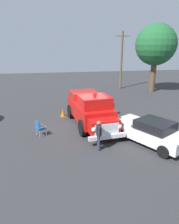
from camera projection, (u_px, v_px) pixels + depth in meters
name	position (u px, v px, depth m)	size (l,w,h in m)	color
ground_plane	(86.00, 126.00, 14.57)	(60.00, 60.00, 0.00)	#333335
vintage_fire_truck	(90.00, 109.00, 14.43)	(6.17, 2.96, 2.59)	black
classic_hot_rod	(149.00, 131.00, 11.94)	(4.71, 3.76, 1.46)	black
lawn_chair_near_truck	(111.00, 108.00, 16.73)	(0.67, 0.67, 1.02)	#B7BABF
lawn_chair_spare	(39.00, 127.00, 12.89)	(0.67, 0.67, 1.02)	#B7BABF
spectator_seated	(110.00, 107.00, 16.61)	(0.59, 0.65, 1.29)	#383842
spectator_standing	(99.00, 133.00, 11.08)	(0.65, 0.32, 1.68)	#2D334C
oak_tree_right	(156.00, 45.00, 23.82)	(4.70, 4.70, 7.81)	brown
utility_pole	(121.00, 60.00, 26.06)	(0.43, 1.69, 7.03)	brown
traffic_cone	(63.00, 113.00, 16.49)	(0.40, 0.40, 0.64)	orange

